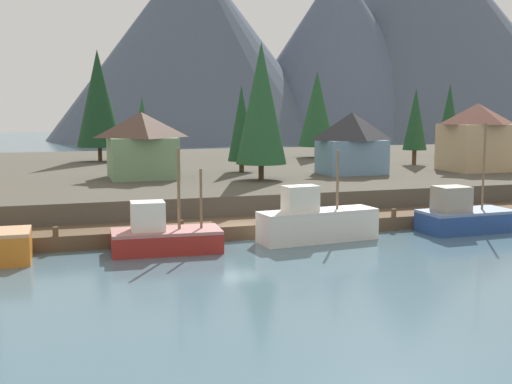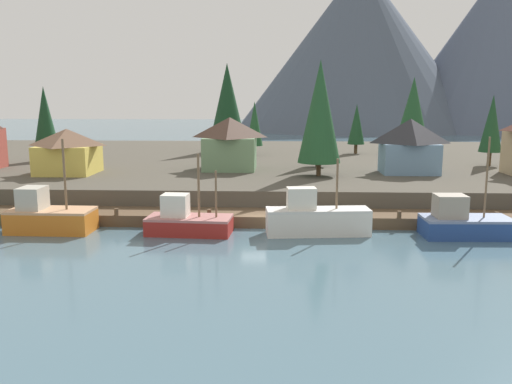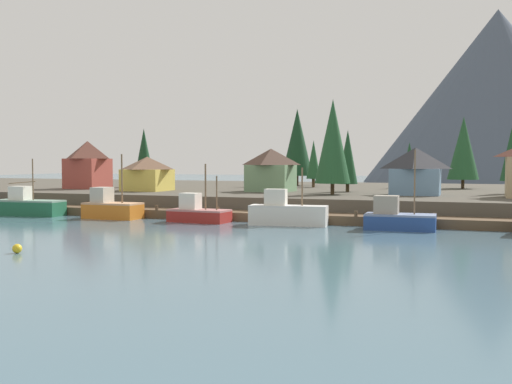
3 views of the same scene
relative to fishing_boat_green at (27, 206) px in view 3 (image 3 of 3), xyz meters
The scene contains 22 objects.
ground_plane 36.69m from the fishing_boat_green, 36.92° to the left, with size 400.00×400.00×1.00m, color #476675.
dock 29.58m from the fishing_boat_green, ahead, with size 80.00×4.00×1.60m.
shoreline_bank 44.90m from the fishing_boat_green, 49.26° to the left, with size 400.00×56.00×2.50m, color #4C473D.
mountain_west_peak 163.10m from the fishing_boat_green, 68.82° to the left, with size 84.41×84.41×55.69m, color #475160.
fishing_boat_green is the anchor object (origin of this frame).
fishing_boat_orange 12.24m from the fishing_boat_green, ahead, with size 6.87×3.28×7.69m.
fishing_boat_red 23.77m from the fishing_boat_green, ahead, with size 6.98×3.49×6.55m.
fishing_boat_white 34.24m from the fishing_boat_green, ahead, with size 8.50×3.15×6.18m.
fishing_boat_blue 45.89m from the fishing_boat_green, ahead, with size 6.96×3.40×7.97m.
house_green 33.14m from the fishing_boat_green, 39.46° to the left, with size 6.32×6.23×6.15m.
house_yellow 18.60m from the fishing_boat_green, 65.38° to the left, with size 6.34×6.12×5.02m.
house_blue 49.54m from the fishing_boat_green, 21.97° to the left, with size 6.44×4.60×6.11m.
house_red 20.82m from the fishing_boat_green, 104.50° to the left, with size 5.82×5.96×7.55m.
conifer_near_left 28.88m from the fishing_boat_green, 89.64° to the left, with size 3.21×3.21×9.89m.
conifer_near_right 58.57m from the fishing_boat_green, 42.87° to the left, with size 2.55×2.55×7.46m.
conifer_mid_left 48.73m from the fishing_boat_green, 61.27° to the left, with size 5.49×5.49×13.62m.
conifer_mid_right 39.84m from the fishing_boat_green, 24.40° to the left, with size 4.64×4.64×12.41m.
conifer_back_left 63.23m from the fishing_boat_green, 24.19° to the left, with size 2.74×2.74×8.80m.
conifer_back_right 65.09m from the fishing_boat_green, 37.88° to the left, with size 4.87×4.87×11.40m.
conifer_centre 45.95m from the fishing_boat_green, 52.83° to the left, with size 2.38×2.38×7.85m.
conifer_far_right 43.48m from the fishing_boat_green, 33.48° to the left, with size 2.84×2.84×8.82m.
channel_buoy 33.26m from the fishing_boat_green, 50.08° to the right, with size 0.70×0.70×0.70m, color gold.
Camera 3 is at (24.23, -63.05, 6.84)m, focal length 42.31 mm.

